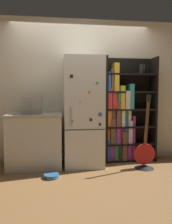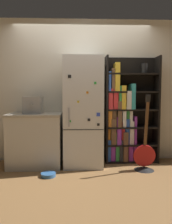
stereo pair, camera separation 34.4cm
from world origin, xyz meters
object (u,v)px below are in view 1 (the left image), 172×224
guitar (144,158)px  bookshelf (123,116)px  refrigerator (83,112)px  pet_bowl (52,176)px  espresso_machine (33,105)px

guitar → bookshelf: bearing=113.5°
refrigerator → guitar: (0.99, -0.33, -0.75)m
guitar → refrigerator: bearing=161.6°
guitar → pet_bowl: (-1.52, -0.22, -0.14)m
espresso_machine → guitar: guitar is taller
pet_bowl → refrigerator: bearing=45.8°
espresso_machine → pet_bowl: espresso_machine is taller
espresso_machine → bookshelf: bearing=6.6°
espresso_machine → guitar: size_ratio=0.31×
refrigerator → guitar: refrigerator is taller
espresso_machine → pet_bowl: 1.19m
bookshelf → espresso_machine: 1.64m
refrigerator → pet_bowl: bearing=-134.2°
refrigerator → espresso_machine: size_ratio=4.96×
refrigerator → pet_bowl: 1.18m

